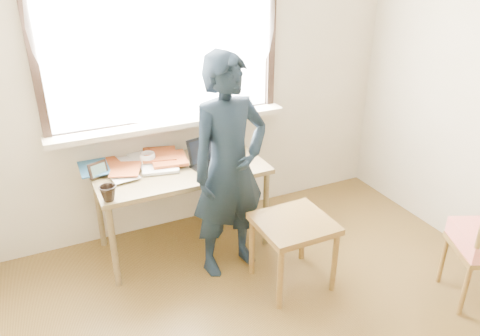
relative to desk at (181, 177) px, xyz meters
name	(u,v)px	position (x,y,z in m)	size (l,w,h in m)	color
room_shell	(328,85)	(0.22, -1.43, 1.03)	(3.52, 4.02, 2.61)	beige
desk	(181,177)	(0.00, 0.00, 0.00)	(1.25, 0.63, 0.67)	brown
laptop	(210,159)	(0.23, -0.04, 0.12)	(0.35, 0.31, 0.21)	black
mug_white	(148,159)	(-0.19, 0.17, 0.12)	(0.12, 0.12, 0.09)	white
mug_dark	(108,193)	(-0.57, -0.25, 0.12)	(0.11, 0.11, 0.10)	black
mouse	(240,161)	(0.44, -0.10, 0.09)	(0.08, 0.06, 0.03)	black
desk_clutter	(119,165)	(-0.40, 0.21, 0.09)	(0.68, 0.54, 0.04)	white
book_a	(117,166)	(-0.42, 0.21, 0.08)	(0.19, 0.25, 0.02)	white
book_b	(219,148)	(0.40, 0.21, 0.08)	(0.18, 0.25, 0.02)	white
picture_frame	(98,171)	(-0.57, 0.10, 0.12)	(0.14, 0.06, 0.11)	black
work_chair	(294,231)	(0.53, -0.75, -0.18)	(0.49, 0.47, 0.50)	brown
person	(229,168)	(0.23, -0.38, 0.19)	(0.58, 0.38, 1.59)	black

